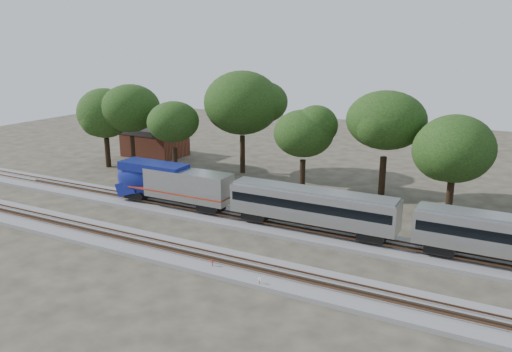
# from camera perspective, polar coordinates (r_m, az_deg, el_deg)

# --- Properties ---
(ground) EXTENTS (160.00, 160.00, 0.00)m
(ground) POSITION_cam_1_polar(r_m,az_deg,el_deg) (47.33, -3.33, -7.85)
(ground) COLOR #383328
(ground) RESTS_ON ground
(track_far) EXTENTS (160.00, 5.00, 0.73)m
(track_far) POSITION_cam_1_polar(r_m,az_deg,el_deg) (52.11, 0.06, -5.37)
(track_far) COLOR slate
(track_far) RESTS_ON ground
(track_near) EXTENTS (160.00, 5.00, 0.73)m
(track_near) POSITION_cam_1_polar(r_m,az_deg,el_deg) (44.16, -6.03, -9.38)
(track_near) COLOR slate
(track_near) RESTS_ON ground
(switch_stand_red) EXTENTS (0.30, 0.16, 1.00)m
(switch_stand_red) POSITION_cam_1_polar(r_m,az_deg,el_deg) (42.20, -5.01, -9.92)
(switch_stand_red) COLOR #512D19
(switch_stand_red) RESTS_ON ground
(switch_stand_white) EXTENTS (0.29, 0.13, 0.94)m
(switch_stand_white) POSITION_cam_1_polar(r_m,az_deg,el_deg) (39.26, 0.40, -11.94)
(switch_stand_white) COLOR #512D19
(switch_stand_white) RESTS_ON ground
(switch_lever) EXTENTS (0.51, 0.31, 0.30)m
(switch_lever) POSITION_cam_1_polar(r_m,az_deg,el_deg) (39.17, 1.98, -12.76)
(switch_lever) COLOR #512D19
(switch_lever) RESTS_ON ground
(brick_building) EXTENTS (9.89, 7.17, 4.63)m
(brick_building) POSITION_cam_1_polar(r_m,az_deg,el_deg) (84.56, -11.49, 3.85)
(brick_building) COLOR brown
(brick_building) RESTS_ON ground
(tree_0) EXTENTS (8.32, 8.32, 11.72)m
(tree_0) POSITION_cam_1_polar(r_m,az_deg,el_deg) (77.62, -16.93, 6.87)
(tree_0) COLOR black
(tree_0) RESTS_ON ground
(tree_1) EXTENTS (9.13, 9.13, 12.87)m
(tree_1) POSITION_cam_1_polar(r_m,az_deg,el_deg) (75.95, -14.17, 7.51)
(tree_1) COLOR black
(tree_1) RESTS_ON ground
(tree_2) EXTENTS (8.00, 8.00, 11.28)m
(tree_2) POSITION_cam_1_polar(r_m,az_deg,el_deg) (69.19, -9.43, 6.12)
(tree_2) COLOR black
(tree_2) RESTS_ON ground
(tree_3) EXTENTS (10.28, 10.28, 14.50)m
(tree_3) POSITION_cam_1_polar(r_m,az_deg,el_deg) (70.67, -1.59, 8.35)
(tree_3) COLOR black
(tree_3) RESTS_ON ground
(tree_4) EXTENTS (7.48, 7.48, 10.55)m
(tree_4) POSITION_cam_1_polar(r_m,az_deg,el_deg) (62.61, 5.45, 4.85)
(tree_4) COLOR black
(tree_4) RESTS_ON ground
(tree_5) EXTENTS (9.69, 9.69, 13.66)m
(tree_5) POSITION_cam_1_polar(r_m,az_deg,el_deg) (60.65, 14.65, 6.17)
(tree_5) COLOR black
(tree_5) RESTS_ON ground
(tree_6) EXTENTS (7.70, 7.70, 10.85)m
(tree_6) POSITION_cam_1_polar(r_m,az_deg,el_deg) (56.54, 21.76, 2.93)
(tree_6) COLOR black
(tree_6) RESTS_ON ground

